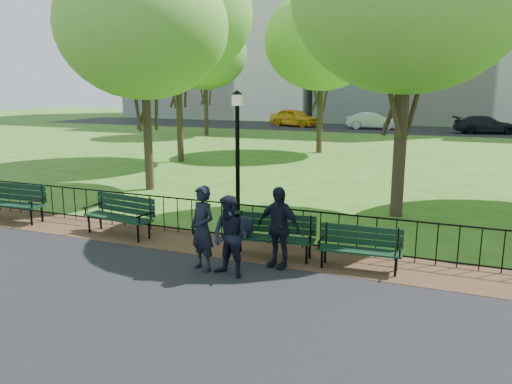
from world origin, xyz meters
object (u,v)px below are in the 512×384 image
at_px(park_bench_main, 261,229).
at_px(park_bench_right_a, 360,243).
at_px(park_bench_left_a, 121,211).
at_px(tree_far_w, 205,53).
at_px(taxi, 294,117).
at_px(lamppost, 238,150).
at_px(person_right, 278,227).
at_px(person_mid, 230,237).
at_px(sedan_silver, 373,121).
at_px(tree_mid_w, 176,13).
at_px(park_bench_left_b, 14,198).
at_px(tree_near_w, 143,26).
at_px(person_left, 202,228).
at_px(tree_far_c, 322,41).
at_px(sedan_dark, 486,125).

distance_m(park_bench_main, park_bench_right_a, 2.07).
relative_size(park_bench_left_a, tree_far_w, 0.23).
bearing_deg(tree_far_w, taxi, 71.92).
height_order(park_bench_right_a, taxi, taxi).
height_order(lamppost, person_right, lamppost).
xyz_separation_m(park_bench_main, park_bench_left_a, (-3.71, 0.20, -0.02)).
distance_m(person_mid, sedan_silver, 34.81).
relative_size(park_bench_right_a, tree_mid_w, 0.17).
relative_size(tree_far_w, person_right, 5.17).
bearing_deg(park_bench_left_b, park_bench_main, -4.90).
bearing_deg(tree_far_w, park_bench_main, -59.56).
bearing_deg(tree_near_w, park_bench_right_a, -31.01).
distance_m(lamppost, person_left, 4.04).
bearing_deg(tree_mid_w, person_left, -57.43).
relative_size(lamppost, person_left, 2.06).
distance_m(lamppost, sedan_silver, 30.84).
height_order(person_left, sedan_silver, person_left).
bearing_deg(park_bench_right_a, tree_far_c, 104.36).
height_order(park_bench_left_a, person_left, person_left).
relative_size(tree_mid_w, tree_far_w, 1.16).
xyz_separation_m(tree_near_w, sedan_dark, (11.58, 27.43, -4.80)).
bearing_deg(sedan_silver, lamppost, 178.32).
bearing_deg(lamppost, person_right, -53.37).
distance_m(park_bench_right_a, person_left, 3.11).
bearing_deg(park_bench_right_a, sedan_dark, 80.63).
distance_m(tree_far_c, taxi, 18.79).
xyz_separation_m(park_bench_right_a, lamppost, (-3.80, 2.53, 1.36)).
height_order(park_bench_left_a, tree_near_w, tree_near_w).
bearing_deg(tree_near_w, lamppost, -28.69).
bearing_deg(lamppost, sedan_dark, 76.75).
relative_size(lamppost, tree_mid_w, 0.35).
height_order(park_bench_main, tree_far_c, tree_far_c).
bearing_deg(sedan_silver, tree_near_w, 169.41).
bearing_deg(tree_far_w, person_left, -62.10).
bearing_deg(park_bench_right_a, person_left, -159.78).
xyz_separation_m(tree_mid_w, person_right, (9.25, -11.72, -5.97)).
bearing_deg(tree_mid_w, sedan_silver, 76.19).
bearing_deg(person_right, park_bench_main, 156.30).
bearing_deg(tree_near_w, tree_mid_w, 111.58).
bearing_deg(tree_near_w, sedan_dark, 67.11).
distance_m(park_bench_left_a, tree_mid_w, 13.67).
relative_size(tree_far_w, person_mid, 5.42).
height_order(park_bench_right_a, tree_far_c, tree_far_c).
bearing_deg(tree_far_w, tree_mid_w, -67.38).
bearing_deg(tree_mid_w, sedan_dark, 56.57).
relative_size(person_right, taxi, 0.35).
bearing_deg(tree_far_w, sedan_silver, 43.86).
xyz_separation_m(tree_mid_w, person_left, (7.95, -12.45, -5.95)).
relative_size(park_bench_left_a, sedan_dark, 0.42).
relative_size(person_left, sedan_silver, 0.39).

